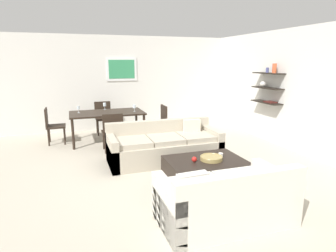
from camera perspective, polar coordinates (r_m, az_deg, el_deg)
name	(u,v)px	position (r m, az deg, el deg)	size (l,w,h in m)	color
ground_plane	(167,166)	(5.60, -0.20, -8.00)	(18.00, 18.00, 0.00)	#BCB29E
back_wall_unit	(139,82)	(8.74, -5.83, 8.61)	(8.40, 0.09, 2.70)	silver
right_wall_shelf_unit	(280,89)	(7.31, 21.43, 6.93)	(0.34, 8.20, 2.70)	silver
sofa_beige	(164,147)	(5.83, -0.71, -4.13)	(2.24, 0.90, 0.78)	#B2A893
loveseat_white	(225,200)	(3.77, 11.29, -14.29)	(1.65, 0.90, 0.78)	silver
coffee_table	(206,171)	(4.91, 7.51, -8.82)	(1.28, 0.95, 0.38)	black
decorative_bowl	(211,158)	(4.85, 8.61, -6.28)	(0.37, 0.37, 0.07)	#99844C
candle_jar	(221,155)	(4.99, 10.43, -5.75)	(0.08, 0.08, 0.08)	silver
apple_on_coffee_table	(194,159)	(4.73, 5.24, -6.60)	(0.09, 0.09, 0.09)	red
dining_table	(107,115)	(7.28, -12.03, 2.20)	(1.79, 0.99, 0.75)	black
dining_chair_foot	(113,130)	(6.44, -10.97, -0.75)	(0.44, 0.44, 0.88)	black
dining_chair_right_near	(160,120)	(7.36, -1.66, 1.18)	(0.44, 0.44, 0.88)	black
dining_chair_head	(103,115)	(8.19, -12.74, 2.07)	(0.44, 0.44, 0.88)	black
dining_chair_left_far	(52,124)	(7.50, -22.07, 0.45)	(0.44, 0.44, 0.88)	black
wine_glass_right_near	(134,107)	(7.23, -6.72, 3.87)	(0.08, 0.08, 0.17)	silver
wine_glass_head	(105,105)	(7.67, -12.49, 4.17)	(0.08, 0.08, 0.17)	silver
wine_glass_left_far	(78,108)	(7.32, -17.40, 3.44)	(0.07, 0.07, 0.17)	silver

